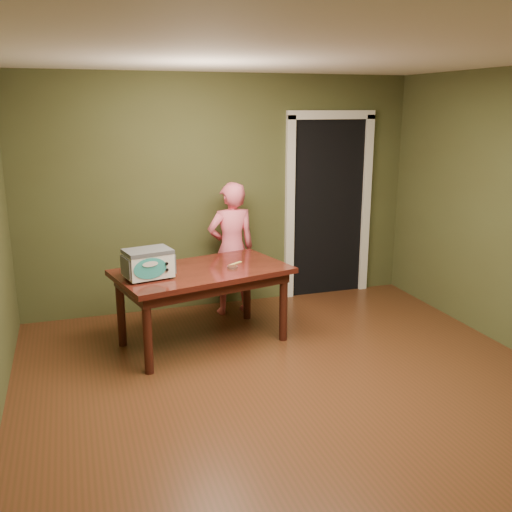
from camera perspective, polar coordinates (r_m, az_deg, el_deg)
name	(u,v)px	position (r m, az deg, el deg)	size (l,w,h in m)	color
floor	(308,404)	(4.60, 5.24, -14.49)	(5.00, 5.00, 0.00)	#502816
room_shell	(314,185)	(4.06, 5.81, 7.06)	(4.52, 5.02, 2.61)	#434A27
doorway	(318,205)	(7.19, 6.21, 5.14)	(1.10, 0.66, 2.25)	black
dining_table	(202,279)	(5.46, -5.39, -2.31)	(1.76, 1.24, 0.75)	black
toy_oven	(148,263)	(5.17, -10.73, -0.66)	(0.47, 0.37, 0.27)	#4C4F54
baking_pan	(232,267)	(5.43, -2.38, -1.10)	(0.10, 0.10, 0.02)	silver
spatula	(235,263)	(5.58, -2.08, -0.75)	(0.18, 0.03, 0.01)	#DCC85F
child	(232,249)	(6.25, -2.46, 0.73)	(0.53, 0.35, 1.47)	#F2637C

